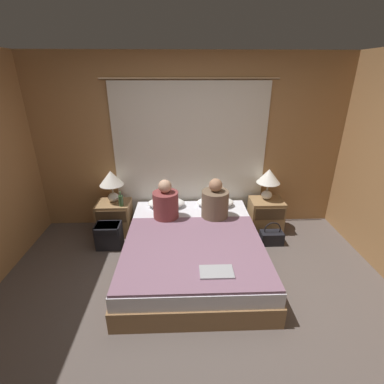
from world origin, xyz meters
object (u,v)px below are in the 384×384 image
(lamp_right, at_px, (269,178))
(handbag_on_floor, at_px, (272,237))
(person_left_in_bed, at_px, (166,204))
(person_right_in_bed, at_px, (215,203))
(bed, at_px, (193,250))
(nightstand_left, at_px, (115,218))
(backpack_on_floor, at_px, (109,234))
(pillow_left, at_px, (166,203))
(beer_bottle_on_left_stand, at_px, (121,200))
(lamp_left, at_px, (111,180))
(laptop_on_bed, at_px, (217,272))
(nightstand_right, at_px, (265,215))
(pillow_right, at_px, (215,202))

(lamp_right, relative_size, handbag_on_floor, 1.37)
(person_left_in_bed, relative_size, person_right_in_bed, 0.99)
(bed, height_order, nightstand_left, nightstand_left)
(person_left_in_bed, relative_size, backpack_on_floor, 1.60)
(backpack_on_floor, height_order, handbag_on_floor, backpack_on_floor)
(pillow_left, bearing_deg, beer_bottle_on_left_stand, -168.29)
(person_left_in_bed, height_order, person_right_in_bed, person_right_in_bed)
(lamp_left, relative_size, pillow_left, 0.85)
(lamp_left, xyz_separation_m, laptop_on_bed, (1.33, -1.56, -0.38))
(lamp_left, bearing_deg, bed, -36.90)
(backpack_on_floor, xyz_separation_m, handbag_on_floor, (2.26, -0.00, -0.10))
(bed, bearing_deg, nightstand_right, 35.06)
(bed, bearing_deg, pillow_right, 66.05)
(beer_bottle_on_left_stand, height_order, backpack_on_floor, beer_bottle_on_left_stand)
(laptop_on_bed, distance_m, handbag_on_floor, 1.49)
(pillow_right, distance_m, person_left_in_bed, 0.81)
(pillow_left, bearing_deg, backpack_on_floor, -152.68)
(bed, relative_size, handbag_on_floor, 5.98)
(lamp_right, relative_size, beer_bottle_on_left_stand, 2.16)
(bed, height_order, person_left_in_bed, person_left_in_bed)
(lamp_right, relative_size, backpack_on_floor, 1.33)
(lamp_right, height_order, backpack_on_floor, lamp_right)
(lamp_right, distance_m, handbag_on_floor, 0.84)
(pillow_right, bearing_deg, nightstand_left, -179.12)
(lamp_right, bearing_deg, laptop_on_bed, -120.68)
(person_left_in_bed, height_order, backpack_on_floor, person_left_in_bed)
(nightstand_right, bearing_deg, person_left_in_bed, -167.07)
(lamp_right, bearing_deg, pillow_right, -177.59)
(bed, distance_m, pillow_left, 0.93)
(lamp_left, height_order, beer_bottle_on_left_stand, lamp_left)
(nightstand_left, relative_size, nightstand_right, 1.00)
(nightstand_left, distance_m, beer_bottle_on_left_stand, 0.37)
(nightstand_right, bearing_deg, person_right_in_bed, -157.50)
(laptop_on_bed, bearing_deg, pillow_right, 84.04)
(laptop_on_bed, distance_m, backpack_on_floor, 1.77)
(bed, height_order, handbag_on_floor, bed)
(beer_bottle_on_left_stand, distance_m, handbag_on_floor, 2.18)
(nightstand_left, height_order, nightstand_right, same)
(person_left_in_bed, height_order, handbag_on_floor, person_left_in_bed)
(lamp_left, relative_size, person_right_in_bed, 0.82)
(nightstand_left, bearing_deg, lamp_left, 90.00)
(nightstand_right, height_order, person_left_in_bed, person_left_in_bed)
(nightstand_right, relative_size, lamp_left, 1.07)
(bed, xyz_separation_m, pillow_right, (0.36, 0.81, 0.27))
(nightstand_left, distance_m, laptop_on_bed, 2.02)
(nightstand_left, bearing_deg, bed, -35.06)
(nightstand_left, xyz_separation_m, person_right_in_bed, (1.44, -0.34, 0.38))
(nightstand_right, xyz_separation_m, handbag_on_floor, (-0.01, -0.38, -0.15))
(bed, bearing_deg, beer_bottle_on_left_stand, 145.14)
(nightstand_left, height_order, lamp_right, lamp_right)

